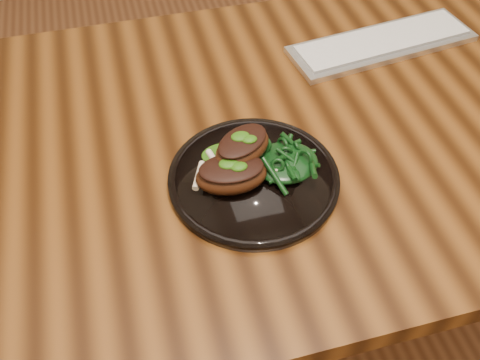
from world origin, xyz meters
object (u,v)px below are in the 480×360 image
object	(u,v)px
lamb_chop_front	(231,174)
keyboard	(382,43)
desk	(295,155)
greens_heap	(286,159)
plate	(254,178)

from	to	relation	value
lamb_chop_front	keyboard	xyz separation A→B (m)	(0.39, 0.29, -0.03)
lamb_chop_front	keyboard	bearing A→B (deg)	37.19
desk	lamb_chop_front	distance (m)	0.23
desk	keyboard	xyz separation A→B (m)	(0.24, 0.17, 0.09)
greens_heap	keyboard	size ratio (longest dim) A/B	0.26
plate	greens_heap	world-z (taller)	greens_heap
plate	greens_heap	distance (m)	0.06
plate	keyboard	world-z (taller)	keyboard
plate	keyboard	xyz separation A→B (m)	(0.35, 0.29, 0.00)
keyboard	greens_heap	bearing A→B (deg)	-136.69
desk	plate	world-z (taller)	plate
keyboard	desk	bearing A→B (deg)	-143.90
plate	greens_heap	bearing A→B (deg)	5.19
desk	keyboard	distance (m)	0.31
lamb_chop_front	greens_heap	size ratio (longest dim) A/B	1.14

